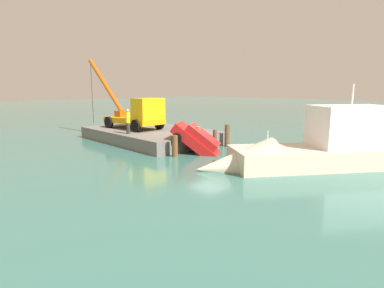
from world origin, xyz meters
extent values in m
plane|color=#386B60|center=(0.00, 0.00, 0.00)|extent=(200.00, 200.00, 0.00)
cube|color=slate|center=(-6.93, 0.00, 0.48)|extent=(11.38, 7.34, 0.96)
cube|color=orange|center=(-8.32, -0.86, 1.68)|extent=(5.71, 2.83, 0.45)
cube|color=yellow|center=(-6.33, -0.71, 2.75)|extent=(1.72, 2.45, 1.70)
cylinder|color=black|center=(-6.47, 0.50, 1.46)|extent=(1.02, 0.37, 1.00)
cylinder|color=black|center=(-6.30, -1.94, 1.46)|extent=(1.02, 0.37, 1.00)
cylinder|color=black|center=(-10.34, 0.22, 1.46)|extent=(1.02, 0.37, 1.00)
cylinder|color=black|center=(-10.17, -2.22, 1.46)|extent=(1.02, 0.37, 1.00)
cylinder|color=#BF4C0C|center=(-12.36, -1.21, 4.67)|extent=(5.04, 0.85, 4.98)
cube|color=#BF4C0C|center=(-9.98, -0.98, 2.16)|extent=(1.00, 1.00, 0.50)
cylinder|color=#4C4C19|center=(-14.73, -1.44, 3.99)|extent=(0.04, 0.04, 6.08)
cylinder|color=#2D2D2D|center=(-5.95, -2.86, 1.37)|extent=(0.28, 0.28, 0.83)
cylinder|color=yellow|center=(-5.95, -2.86, 2.20)|extent=(0.34, 0.34, 0.83)
sphere|color=tan|center=(-5.95, -2.86, 2.73)|extent=(0.24, 0.24, 0.24)
cube|color=red|center=(-0.25, -0.65, 0.53)|extent=(4.27, 3.73, 3.15)
cube|color=red|center=(-0.11, -0.55, 1.13)|extent=(2.78, 2.62, 1.85)
cylinder|color=black|center=(0.07, 0.69, -0.65)|extent=(0.87, 0.68, 0.90)
cylinder|color=black|center=(1.11, -0.86, -0.65)|extent=(0.87, 0.68, 0.90)
cylinder|color=black|center=(-1.96, -0.68, 1.17)|extent=(0.87, 0.68, 0.90)
cylinder|color=black|center=(-0.91, -2.22, 1.17)|extent=(0.87, 0.68, 0.90)
cube|color=beige|center=(7.67, 2.63, 0.11)|extent=(9.55, 12.04, 2.04)
cone|color=beige|center=(4.26, -2.47, 0.11)|extent=(5.11, 5.40, 3.28)
cube|color=white|center=(8.02, 3.15, 2.29)|extent=(4.50, 4.92, 2.33)
cylinder|color=white|center=(8.02, 3.15, 4.06)|extent=(0.10, 0.10, 1.20)
cylinder|color=silver|center=(5.29, -0.94, 1.63)|extent=(0.06, 0.06, 1.00)
cylinder|color=brown|center=(-0.58, -2.69, 0.70)|extent=(0.38, 0.38, 1.40)
cylinder|color=brown|center=(-0.44, -0.76, 0.92)|extent=(0.41, 0.41, 1.84)
cylinder|color=brown|center=(-0.77, 1.32, 0.70)|extent=(0.32, 0.32, 1.39)
cylinder|color=brown|center=(-0.70, 2.62, 0.84)|extent=(0.42, 0.42, 1.68)
camera|label=1|loc=(15.16, -15.72, 4.49)|focal=29.87mm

